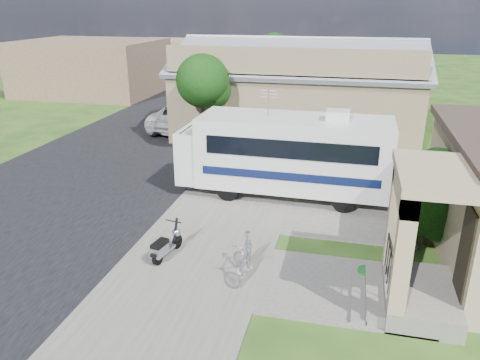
% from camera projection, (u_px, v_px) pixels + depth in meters
% --- Properties ---
extents(ground, '(120.00, 120.00, 0.00)m').
position_uv_depth(ground, '(236.00, 255.00, 13.16)').
color(ground, '#1C3C10').
extents(street_slab, '(9.00, 80.00, 0.02)m').
position_uv_depth(street_slab, '(141.00, 142.00, 23.89)').
color(street_slab, black).
rests_on(street_slab, ground).
extents(sidewalk_slab, '(4.00, 80.00, 0.06)m').
position_uv_depth(sidewalk_slab, '(266.00, 150.00, 22.46)').
color(sidewalk_slab, '#5A5851').
rests_on(sidewalk_slab, ground).
extents(driveway_slab, '(7.00, 6.00, 0.05)m').
position_uv_depth(driveway_slab, '(307.00, 198.00, 16.91)').
color(driveway_slab, '#5A5851').
rests_on(driveway_slab, ground).
extents(walk_slab, '(4.00, 3.00, 0.05)m').
position_uv_depth(walk_slab, '(344.00, 288.00, 11.58)').
color(walk_slab, '#5A5851').
rests_on(walk_slab, ground).
extents(warehouse, '(12.50, 8.40, 5.04)m').
position_uv_depth(warehouse, '(299.00, 95.00, 25.15)').
color(warehouse, '#846E52').
rests_on(warehouse, ground).
extents(distant_bldg_far, '(10.00, 8.00, 4.00)m').
position_uv_depth(distant_bldg_far, '(92.00, 67.00, 36.17)').
color(distant_bldg_far, brown).
rests_on(distant_bldg_far, ground).
extents(distant_bldg_near, '(8.00, 7.00, 3.20)m').
position_uv_depth(distant_bldg_near, '(173.00, 57.00, 46.78)').
color(distant_bldg_near, '#846E52').
rests_on(distant_bldg_near, ground).
extents(street_tree_a, '(2.44, 2.40, 4.58)m').
position_uv_depth(street_tree_a, '(205.00, 84.00, 21.04)').
color(street_tree_a, black).
rests_on(street_tree_a, ground).
extents(street_tree_b, '(2.44, 2.40, 4.73)m').
position_uv_depth(street_tree_b, '(252.00, 57.00, 30.08)').
color(street_tree_b, black).
rests_on(street_tree_b, ground).
extents(street_tree_c, '(2.44, 2.40, 4.42)m').
position_uv_depth(street_tree_c, '(275.00, 49.00, 38.36)').
color(street_tree_c, black).
rests_on(street_tree_c, ground).
extents(motorhome, '(7.51, 2.52, 3.84)m').
position_uv_depth(motorhome, '(286.00, 152.00, 16.70)').
color(motorhome, silver).
rests_on(motorhome, ground).
extents(shrub, '(2.39, 2.28, 2.93)m').
position_uv_depth(shrub, '(434.00, 196.00, 13.33)').
color(shrub, black).
rests_on(shrub, ground).
extents(scooter, '(0.58, 1.42, 0.94)m').
position_uv_depth(scooter, '(165.00, 246.00, 12.79)').
color(scooter, black).
rests_on(scooter, ground).
extents(bicycle, '(0.56, 1.79, 1.07)m').
position_uv_depth(bicycle, '(245.00, 258.00, 11.99)').
color(bicycle, '#9B9CA2').
rests_on(bicycle, ground).
extents(pickup_truck, '(2.93, 5.83, 1.58)m').
position_uv_depth(pickup_truck, '(186.00, 115.00, 26.18)').
color(pickup_truck, silver).
rests_on(pickup_truck, ground).
extents(van, '(3.69, 6.59, 1.80)m').
position_uv_depth(van, '(215.00, 92.00, 32.04)').
color(van, silver).
rests_on(van, ground).
extents(garden_hose, '(0.46, 0.46, 0.21)m').
position_uv_depth(garden_hose, '(366.00, 274.00, 12.07)').
color(garden_hose, '#13611C').
rests_on(garden_hose, ground).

